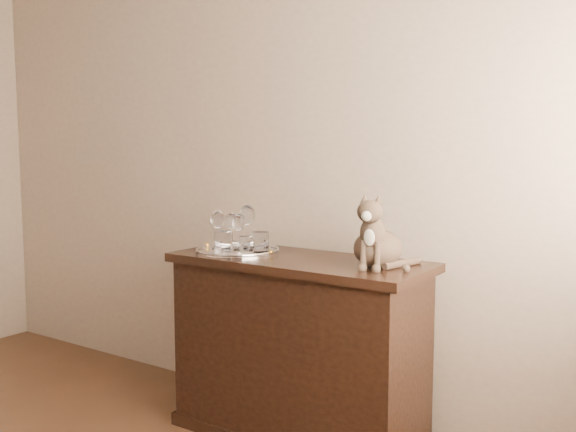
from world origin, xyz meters
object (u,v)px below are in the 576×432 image
object	(u,v)px
wine_glass_a	(231,230)
wine_glass_b	(247,226)
tray	(238,251)
tumbler_c	(260,242)
tumbler_b	(223,242)
wine_glass_c	(218,230)
sideboard	(299,349)
tumbler_a	(247,245)
cat	(378,230)
wine_glass_d	(239,232)

from	to	relation	value
wine_glass_a	wine_glass_b	world-z (taller)	wine_glass_b
tray	wine_glass_b	distance (m)	0.14
tray	tumbler_c	world-z (taller)	tumbler_c
tumbler_b	tumbler_c	size ratio (longest dim) A/B	1.04
wine_glass_c	tumbler_c	world-z (taller)	wine_glass_c
wine_glass_a	tumbler_c	bearing A→B (deg)	-10.24
sideboard	wine_glass_a	world-z (taller)	wine_glass_a
tumbler_b	wine_glass_a	bearing A→B (deg)	115.52
tray	tumbler_a	distance (m)	0.11
wine_glass_c	tumbler_a	size ratio (longest dim) A/B	2.33
cat	sideboard	bearing A→B (deg)	172.30
wine_glass_b	tumbler_a	bearing A→B (deg)	-52.88
wine_glass_b	tumbler_c	xyz separation A→B (m)	(0.13, -0.07, -0.06)
wine_glass_a	cat	distance (m)	0.81
tumbler_a	tumbler_b	distance (m)	0.12
tumbler_a	tumbler_b	bearing A→B (deg)	-164.84
tray	cat	size ratio (longest dim) A/B	1.28
sideboard	wine_glass_b	xyz separation A→B (m)	(-0.35, 0.06, 0.54)
tray	tumbler_b	distance (m)	0.10
wine_glass_d	cat	xyz separation A→B (m)	(0.73, 0.02, 0.06)
wine_glass_b	wine_glass_c	world-z (taller)	wine_glass_b
tray	cat	xyz separation A→B (m)	(0.72, 0.04, 0.15)
wine_glass_a	tumbler_a	size ratio (longest dim) A/B	2.12
wine_glass_b	wine_glass_c	bearing A→B (deg)	-132.44
tumbler_a	wine_glass_c	bearing A→B (deg)	170.36
sideboard	wine_glass_d	bearing A→B (deg)	-179.26
wine_glass_c	tumbler_b	world-z (taller)	wine_glass_c
wine_glass_a	cat	size ratio (longest dim) A/B	0.55
tumbler_a	tumbler_c	distance (m)	0.08
tray	wine_glass_b	size ratio (longest dim) A/B	1.90
sideboard	wine_glass_b	distance (m)	0.64
wine_glass_a	wine_glass_c	size ratio (longest dim) A/B	0.91
sideboard	tray	size ratio (longest dim) A/B	3.00
cat	tumbler_c	bearing A→B (deg)	171.97
wine_glass_a	wine_glass_c	bearing A→B (deg)	-108.05
tray	wine_glass_b	world-z (taller)	wine_glass_b
sideboard	wine_glass_b	bearing A→B (deg)	169.61
wine_glass_b	sideboard	bearing A→B (deg)	-10.39
tray	wine_glass_a	distance (m)	0.14
wine_glass_a	tumbler_b	distance (m)	0.16
tumbler_c	wine_glass_d	bearing A→B (deg)	179.88
cat	wine_glass_b	bearing A→B (deg)	166.33
wine_glass_b	tumbler_a	distance (m)	0.19
wine_glass_d	wine_glass_b	bearing A→B (deg)	92.11
tumbler_c	cat	world-z (taller)	cat
wine_glass_c	tray	bearing A→B (deg)	6.86
tumbler_c	tray	bearing A→B (deg)	-167.55
wine_glass_b	cat	xyz separation A→B (m)	(0.74, -0.05, 0.04)
wine_glass_a	cat	world-z (taller)	cat
wine_glass_a	wine_glass_d	world-z (taller)	wine_glass_d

